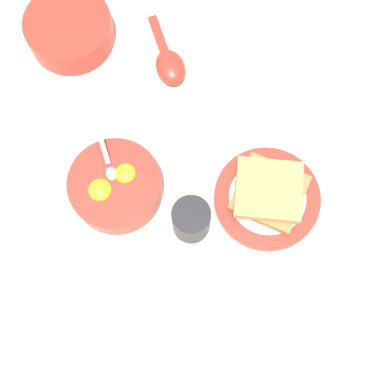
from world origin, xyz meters
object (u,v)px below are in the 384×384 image
(egg_bowl, at_px, (116,186))
(soup_spoon, at_px, (169,63))
(congee_bowl, at_px, (69,29))
(toast_sandwich, at_px, (269,192))
(drinking_cup, at_px, (191,220))
(toast_plate, at_px, (267,198))

(egg_bowl, distance_m, soup_spoon, 0.24)
(congee_bowl, bearing_deg, toast_sandwich, 35.47)
(drinking_cup, bearing_deg, egg_bowl, -129.01)
(egg_bowl, distance_m, congee_bowl, 0.30)
(egg_bowl, xyz_separation_m, drinking_cup, (0.09, 0.11, 0.02))
(toast_plate, bearing_deg, congee_bowl, -144.92)
(toast_plate, xyz_separation_m, soup_spoon, (-0.28, -0.10, 0.01))
(toast_sandwich, height_order, soup_spoon, toast_sandwich)
(egg_bowl, distance_m, toast_plate, 0.25)
(egg_bowl, distance_m, drinking_cup, 0.14)
(congee_bowl, height_order, drinking_cup, drinking_cup)
(toast_plate, bearing_deg, toast_sandwich, 167.74)
(drinking_cup, bearing_deg, toast_plate, 96.41)
(soup_spoon, relative_size, drinking_cup, 1.84)
(egg_bowl, height_order, soup_spoon, egg_bowl)
(egg_bowl, xyz_separation_m, congee_bowl, (-0.30, -0.02, 0.00))
(soup_spoon, bearing_deg, toast_plate, 20.62)
(toast_sandwich, bearing_deg, egg_bowl, -105.66)
(toast_sandwich, bearing_deg, congee_bowl, -144.53)
(toast_plate, bearing_deg, soup_spoon, -159.38)
(toast_plate, height_order, soup_spoon, soup_spoon)
(congee_bowl, xyz_separation_m, drinking_cup, (0.39, 0.13, 0.01))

